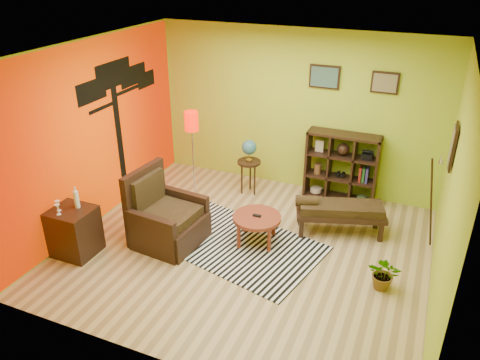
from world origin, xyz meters
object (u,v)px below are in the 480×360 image
at_px(coffee_table, 257,220).
at_px(globe_table, 249,153).
at_px(floor_lamp, 192,129).
at_px(cube_shelf, 342,167).
at_px(potted_plant, 384,277).
at_px(side_cabinet, 74,231).
at_px(bench, 338,210).
at_px(armchair, 165,221).

relative_size(coffee_table, globe_table, 0.71).
relative_size(floor_lamp, cube_shelf, 1.30).
bearing_deg(potted_plant, cube_shelf, 115.36).
bearing_deg(floor_lamp, side_cabinet, -110.37).
height_order(globe_table, potted_plant, globe_table).
xyz_separation_m(bench, potted_plant, (0.83, -1.07, -0.22)).
xyz_separation_m(coffee_table, potted_plant, (1.87, -0.36, -0.20)).
height_order(armchair, side_cabinet, armchair).
relative_size(coffee_table, armchair, 0.64).
xyz_separation_m(floor_lamp, globe_table, (0.79, 0.55, -0.51)).
bearing_deg(bench, coffee_table, -145.72).
xyz_separation_m(globe_table, bench, (1.73, -0.70, -0.36)).
height_order(floor_lamp, bench, floor_lamp).
distance_m(side_cabinet, potted_plant, 4.24).
distance_m(armchair, potted_plant, 3.13).
xyz_separation_m(floor_lamp, cube_shelf, (2.33, 0.94, -0.67)).
bearing_deg(coffee_table, cube_shelf, 64.84).
relative_size(coffee_table, side_cabinet, 0.70).
xyz_separation_m(coffee_table, floor_lamp, (-1.48, 0.86, 0.89)).
relative_size(side_cabinet, cube_shelf, 0.84).
bearing_deg(cube_shelf, bench, -80.00).
xyz_separation_m(armchair, potted_plant, (3.12, 0.12, -0.16)).
bearing_deg(potted_plant, bench, 127.86).
height_order(side_cabinet, cube_shelf, cube_shelf).
xyz_separation_m(side_cabinet, potted_plant, (4.14, 0.89, -0.18)).
relative_size(floor_lamp, globe_table, 1.57).
relative_size(globe_table, cube_shelf, 0.83).
distance_m(globe_table, potted_plant, 3.17).
bearing_deg(globe_table, armchair, -106.43).
height_order(side_cabinet, bench, side_cabinet).
bearing_deg(armchair, potted_plant, 2.27).
relative_size(side_cabinet, floor_lamp, 0.65).
distance_m(cube_shelf, bench, 1.13).
xyz_separation_m(side_cabinet, cube_shelf, (3.11, 3.05, 0.25)).
bearing_deg(coffee_table, bench, 34.28).
height_order(armchair, potted_plant, armchair).
bearing_deg(potted_plant, coffee_table, 169.00).
distance_m(coffee_table, side_cabinet, 2.59).
distance_m(side_cabinet, cube_shelf, 4.37).
bearing_deg(armchair, coffee_table, 21.28).
distance_m(side_cabinet, globe_table, 3.12).
height_order(globe_table, cube_shelf, cube_shelf).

